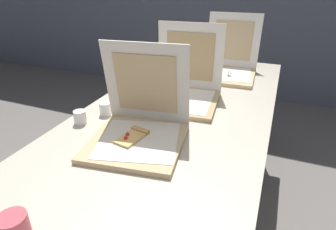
% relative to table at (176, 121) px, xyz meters
% --- Properties ---
extents(table, '(0.89, 2.07, 0.76)m').
position_rel_table_xyz_m(table, '(0.00, 0.00, 0.00)').
color(table, '#BCB29E').
rests_on(table, ground).
extents(pizza_box_front, '(0.41, 0.41, 0.38)m').
position_rel_table_xyz_m(pizza_box_front, '(-0.05, -0.30, 0.10)').
color(pizza_box_front, tan).
rests_on(pizza_box_front, table).
extents(pizza_box_middle, '(0.40, 0.40, 0.38)m').
position_rel_table_xyz_m(pizza_box_middle, '(-0.01, 0.15, 0.11)').
color(pizza_box_middle, tan).
rests_on(pizza_box_middle, table).
extents(pizza_box_back, '(0.38, 0.48, 0.37)m').
position_rel_table_xyz_m(pizza_box_back, '(0.12, 0.66, 0.10)').
color(pizza_box_back, tan).
rests_on(pizza_box_back, table).
extents(cup_white_mid, '(0.05, 0.05, 0.06)m').
position_rel_table_xyz_m(cup_white_mid, '(-0.30, -0.01, 0.08)').
color(cup_white_mid, white).
rests_on(cup_white_mid, table).
extents(cup_white_far, '(0.05, 0.05, 0.06)m').
position_rel_table_xyz_m(cup_white_far, '(-0.25, 0.30, 0.08)').
color(cup_white_far, white).
rests_on(cup_white_far, table).
extents(cup_white_near_center, '(0.05, 0.05, 0.06)m').
position_rel_table_xyz_m(cup_white_near_center, '(-0.31, -0.15, 0.08)').
color(cup_white_near_center, white).
rests_on(cup_white_near_center, table).
extents(cup_white_near_left, '(0.05, 0.05, 0.06)m').
position_rel_table_xyz_m(cup_white_near_left, '(-0.36, -0.27, 0.08)').
color(cup_white_near_left, white).
rests_on(cup_white_near_left, table).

